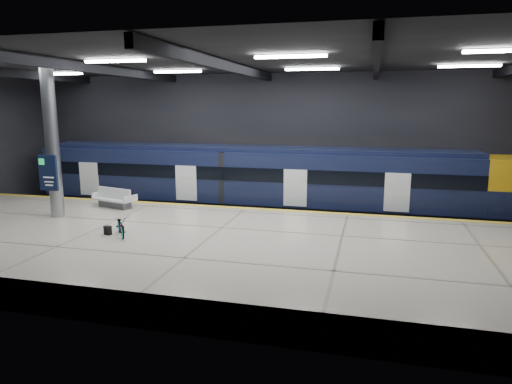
% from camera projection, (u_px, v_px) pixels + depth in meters
% --- Properties ---
extents(ground, '(30.00, 30.00, 0.00)m').
position_uv_depth(ground, '(229.00, 246.00, 20.36)').
color(ground, black).
rests_on(ground, ground).
extents(room_shell, '(30.10, 16.10, 8.05)m').
position_uv_depth(room_shell, '(228.00, 116.00, 19.29)').
color(room_shell, black).
rests_on(room_shell, ground).
extents(platform, '(30.00, 11.00, 1.10)m').
position_uv_depth(platform, '(210.00, 251.00, 17.88)').
color(platform, beige).
rests_on(platform, ground).
extents(safety_strip, '(30.00, 0.40, 0.01)m').
position_uv_depth(safety_strip, '(246.00, 208.00, 22.77)').
color(safety_strip, yellow).
rests_on(safety_strip, platform).
extents(rails, '(30.00, 1.52, 0.16)m').
position_uv_depth(rails, '(259.00, 215.00, 25.58)').
color(rails, gray).
rests_on(rails, ground).
extents(train, '(29.40, 2.84, 3.79)m').
position_uv_depth(train, '(278.00, 181.00, 24.95)').
color(train, black).
rests_on(train, ground).
extents(bench, '(2.41, 1.48, 0.99)m').
position_uv_depth(bench, '(115.00, 201.00, 22.93)').
color(bench, '#595B60').
rests_on(bench, platform).
extents(bicycle, '(1.39, 1.56, 0.82)m').
position_uv_depth(bicycle, '(121.00, 226.00, 17.93)').
color(bicycle, '#99999E').
rests_on(bicycle, platform).
extents(pannier_bag, '(0.34, 0.27, 0.35)m').
position_uv_depth(pannier_bag, '(108.00, 230.00, 18.12)').
color(pannier_bag, black).
rests_on(pannier_bag, platform).
extents(info_column, '(0.90, 0.78, 6.90)m').
position_uv_depth(info_column, '(52.00, 144.00, 20.49)').
color(info_column, '#9EA0A5').
rests_on(info_column, platform).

